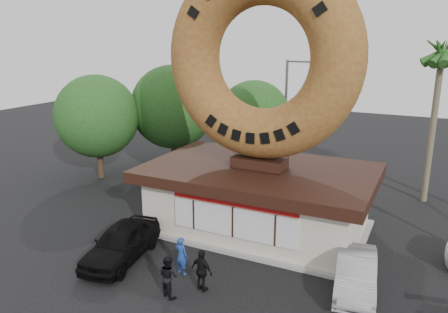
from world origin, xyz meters
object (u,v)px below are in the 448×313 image
object	(u,v)px
person_center	(168,276)
person_left	(181,256)
donut_shop	(258,196)
car_black	(121,243)
person_right	(202,271)
car_silver	(356,273)
street_lamp	(287,111)
giant_donut	(262,58)

from	to	relation	value
person_center	person_left	bearing A→B (deg)	-55.93
donut_shop	car_black	xyz separation A→B (m)	(-4.20, -5.66, -0.96)
person_left	car_black	world-z (taller)	person_left
person_left	person_right	distance (m)	1.55
person_left	car_silver	bearing A→B (deg)	-154.90
street_lamp	person_left	xyz separation A→B (m)	(0.67, -15.56, -3.66)
person_center	giant_donut	bearing A→B (deg)	-76.44
donut_shop	car_black	bearing A→B (deg)	-126.58
street_lamp	car_silver	bearing A→B (deg)	-61.54
giant_donut	car_silver	size ratio (longest dim) A/B	2.24
car_black	car_silver	bearing A→B (deg)	3.62
person_right	car_silver	bearing A→B (deg)	-139.83
car_silver	car_black	bearing A→B (deg)	-176.18
giant_donut	car_black	bearing A→B (deg)	-126.50
donut_shop	person_center	distance (m)	7.24
giant_donut	street_lamp	xyz separation A→B (m)	(-1.86, 10.00, -4.08)
person_center	car_silver	distance (m)	7.23
giant_donut	person_left	size ratio (longest dim) A/B	5.77
person_left	car_silver	xyz separation A→B (m)	(6.69, 1.99, -0.13)
person_right	car_silver	xyz separation A→B (m)	(5.31, 2.71, -0.16)
street_lamp	person_right	xyz separation A→B (m)	(2.04, -16.29, -3.62)
donut_shop	street_lamp	bearing A→B (deg)	100.50
person_right	car_black	distance (m)	4.43
donut_shop	giant_donut	bearing A→B (deg)	90.00
car_black	car_silver	world-z (taller)	car_black
giant_donut	person_right	distance (m)	9.95
person_right	person_center	bearing A→B (deg)	54.78
person_center	person_right	world-z (taller)	person_right
donut_shop	person_left	xyz separation A→B (m)	(-1.19, -5.55, -0.94)
car_silver	street_lamp	bearing A→B (deg)	110.06
person_left	donut_shop	bearing A→B (deg)	-93.51
person_left	car_black	bearing A→B (deg)	10.73
donut_shop	person_center	size ratio (longest dim) A/B	6.75
street_lamp	person_center	distance (m)	17.57
donut_shop	car_silver	distance (m)	6.64
person_left	person_right	xyz separation A→B (m)	(1.37, -0.72, 0.03)
donut_shop	person_right	size ratio (longest dim) A/B	6.52
street_lamp	car_silver	xyz separation A→B (m)	(7.36, -13.58, -3.78)
donut_shop	person_right	bearing A→B (deg)	-88.28
giant_donut	street_lamp	size ratio (longest dim) A/B	1.19
person_center	car_silver	world-z (taller)	person_center
person_right	car_black	world-z (taller)	person_right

